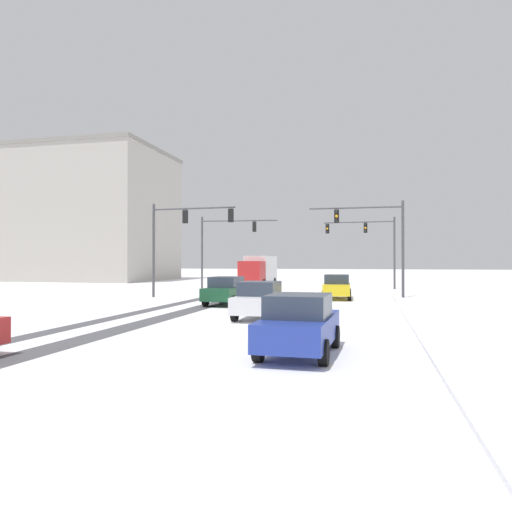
{
  "coord_description": "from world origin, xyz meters",
  "views": [
    {
      "loc": [
        6.37,
        -7.15,
        2.5
      ],
      "look_at": [
        0.0,
        19.78,
        2.8
      ],
      "focal_mm": 34.22,
      "sensor_mm": 36.0,
      "label": 1
    }
  ],
  "objects_px": {
    "traffic_signal_far_left": "(223,239)",
    "office_building_far_left_block": "(62,216)",
    "traffic_signal_far_right": "(369,238)",
    "car_dark_green_second": "(227,291)",
    "car_blue_fourth": "(299,324)",
    "box_truck_delivery": "(259,270)",
    "car_white_third": "(260,300)",
    "traffic_signal_near_right": "(376,232)",
    "car_yellow_cab_lead": "(337,287)",
    "traffic_signal_near_left": "(181,230)"
  },
  "relations": [
    {
      "from": "traffic_signal_far_left",
      "to": "office_building_far_left_block",
      "type": "bearing_deg",
      "value": 149.11
    },
    {
      "from": "traffic_signal_far_right",
      "to": "car_dark_green_second",
      "type": "height_order",
      "value": "traffic_signal_far_right"
    },
    {
      "from": "car_blue_fourth",
      "to": "office_building_far_left_block",
      "type": "height_order",
      "value": "office_building_far_left_block"
    },
    {
      "from": "car_dark_green_second",
      "to": "box_truck_delivery",
      "type": "xyz_separation_m",
      "value": [
        -2.62,
        19.51,
        0.82
      ]
    },
    {
      "from": "car_white_third",
      "to": "box_truck_delivery",
      "type": "bearing_deg",
      "value": 103.14
    },
    {
      "from": "car_white_third",
      "to": "office_building_far_left_block",
      "type": "bearing_deg",
      "value": 133.9
    },
    {
      "from": "car_dark_green_second",
      "to": "box_truck_delivery",
      "type": "bearing_deg",
      "value": 97.64
    },
    {
      "from": "traffic_signal_near_right",
      "to": "traffic_signal_far_right",
      "type": "relative_size",
      "value": 1.0
    },
    {
      "from": "traffic_signal_near_right",
      "to": "box_truck_delivery",
      "type": "distance_m",
      "value": 17.23
    },
    {
      "from": "car_yellow_cab_lead",
      "to": "car_white_third",
      "type": "relative_size",
      "value": 1.01
    },
    {
      "from": "traffic_signal_far_left",
      "to": "car_white_third",
      "type": "bearing_deg",
      "value": -68.64
    },
    {
      "from": "car_white_third",
      "to": "box_truck_delivery",
      "type": "xyz_separation_m",
      "value": [
        -5.97,
        25.58,
        0.82
      ]
    },
    {
      "from": "traffic_signal_near_left",
      "to": "traffic_signal_far_left",
      "type": "distance_m",
      "value": 10.25
    },
    {
      "from": "car_blue_fourth",
      "to": "car_dark_green_second",
      "type": "bearing_deg",
      "value": 114.1
    },
    {
      "from": "traffic_signal_near_left",
      "to": "traffic_signal_far_right",
      "type": "distance_m",
      "value": 18.94
    },
    {
      "from": "car_white_third",
      "to": "box_truck_delivery",
      "type": "relative_size",
      "value": 0.56
    },
    {
      "from": "traffic_signal_near_left",
      "to": "traffic_signal_near_right",
      "type": "height_order",
      "value": "same"
    },
    {
      "from": "car_yellow_cab_lead",
      "to": "box_truck_delivery",
      "type": "xyz_separation_m",
      "value": [
        -8.48,
        13.79,
        0.82
      ]
    },
    {
      "from": "car_white_third",
      "to": "office_building_far_left_block",
      "type": "distance_m",
      "value": 52.73
    },
    {
      "from": "traffic_signal_near_right",
      "to": "car_white_third",
      "type": "distance_m",
      "value": 14.07
    },
    {
      "from": "traffic_signal_far_right",
      "to": "car_blue_fourth",
      "type": "height_order",
      "value": "traffic_signal_far_right"
    },
    {
      "from": "traffic_signal_near_left",
      "to": "traffic_signal_near_right",
      "type": "distance_m",
      "value": 13.17
    },
    {
      "from": "car_white_third",
      "to": "car_blue_fourth",
      "type": "relative_size",
      "value": 0.99
    },
    {
      "from": "traffic_signal_far_right",
      "to": "box_truck_delivery",
      "type": "bearing_deg",
      "value": 175.66
    },
    {
      "from": "traffic_signal_near_left",
      "to": "car_dark_green_second",
      "type": "height_order",
      "value": "traffic_signal_near_left"
    },
    {
      "from": "traffic_signal_far_left",
      "to": "car_dark_green_second",
      "type": "distance_m",
      "value": 15.92
    },
    {
      "from": "car_yellow_cab_lead",
      "to": "box_truck_delivery",
      "type": "bearing_deg",
      "value": 121.58
    },
    {
      "from": "traffic_signal_near_right",
      "to": "car_yellow_cab_lead",
      "type": "distance_m",
      "value": 4.5
    },
    {
      "from": "traffic_signal_far_left",
      "to": "car_yellow_cab_lead",
      "type": "xyz_separation_m",
      "value": [
        10.64,
        -9.01,
        -3.66
      ]
    },
    {
      "from": "traffic_signal_near_right",
      "to": "car_blue_fourth",
      "type": "height_order",
      "value": "traffic_signal_near_right"
    },
    {
      "from": "car_yellow_cab_lead",
      "to": "office_building_far_left_block",
      "type": "height_order",
      "value": "office_building_far_left_block"
    },
    {
      "from": "car_blue_fourth",
      "to": "car_yellow_cab_lead",
      "type": "bearing_deg",
      "value": 90.99
    },
    {
      "from": "car_dark_green_second",
      "to": "office_building_far_left_block",
      "type": "relative_size",
      "value": 0.15
    },
    {
      "from": "traffic_signal_far_left",
      "to": "box_truck_delivery",
      "type": "xyz_separation_m",
      "value": [
        2.16,
        4.78,
        -2.84
      ]
    },
    {
      "from": "car_yellow_cab_lead",
      "to": "traffic_signal_near_right",
      "type": "bearing_deg",
      "value": 18.13
    },
    {
      "from": "traffic_signal_far_left",
      "to": "car_dark_green_second",
      "type": "relative_size",
      "value": 1.65
    },
    {
      "from": "traffic_signal_near_right",
      "to": "traffic_signal_near_left",
      "type": "bearing_deg",
      "value": -170.95
    },
    {
      "from": "box_truck_delivery",
      "to": "traffic_signal_far_left",
      "type": "bearing_deg",
      "value": -114.39
    },
    {
      "from": "traffic_signal_far_left",
      "to": "traffic_signal_near_right",
      "type": "relative_size",
      "value": 1.06
    },
    {
      "from": "traffic_signal_near_right",
      "to": "car_yellow_cab_lead",
      "type": "height_order",
      "value": "traffic_signal_near_right"
    },
    {
      "from": "car_white_third",
      "to": "office_building_far_left_block",
      "type": "xyz_separation_m",
      "value": [
        -36.17,
        37.58,
        7.78
      ]
    },
    {
      "from": "traffic_signal_near_right",
      "to": "traffic_signal_far_right",
      "type": "height_order",
      "value": "same"
    },
    {
      "from": "traffic_signal_near_left",
      "to": "car_blue_fourth",
      "type": "bearing_deg",
      "value": -59.48
    },
    {
      "from": "office_building_far_left_block",
      "to": "traffic_signal_far_right",
      "type": "bearing_deg",
      "value": -17.45
    },
    {
      "from": "car_blue_fourth",
      "to": "box_truck_delivery",
      "type": "bearing_deg",
      "value": 104.8
    },
    {
      "from": "traffic_signal_far_left",
      "to": "box_truck_delivery",
      "type": "distance_m",
      "value": 5.97
    },
    {
      "from": "car_blue_fourth",
      "to": "office_building_far_left_block",
      "type": "bearing_deg",
      "value": 130.7
    },
    {
      "from": "traffic_signal_far_right",
      "to": "car_dark_green_second",
      "type": "xyz_separation_m",
      "value": [
        -7.88,
        -18.72,
        -3.84
      ]
    },
    {
      "from": "traffic_signal_far_right",
      "to": "box_truck_delivery",
      "type": "relative_size",
      "value": 0.88
    },
    {
      "from": "traffic_signal_near_left",
      "to": "car_blue_fourth",
      "type": "distance_m",
      "value": 21.63
    }
  ]
}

